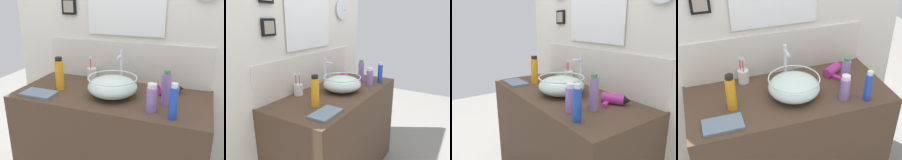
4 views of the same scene
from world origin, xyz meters
The scene contains 11 objects.
vanity_counter centered at (0.00, 0.00, 0.43)m, with size 1.30×0.60×0.86m, color #4C3828.
back_panel centered at (0.00, 0.33, 1.23)m, with size 1.91×0.10×2.47m.
glass_bowl_sink centered at (0.02, -0.03, 0.93)m, with size 0.33×0.33×0.13m.
faucet centered at (0.02, 0.14, 1.02)m, with size 0.02×0.10×0.28m.
hair_drier centered at (0.38, 0.13, 0.90)m, with size 0.19×0.19×0.07m.
toothbrush_cup centered at (-0.25, 0.23, 0.91)m, with size 0.07×0.07×0.19m.
shampoo_bottle centered at (0.37, -0.04, 0.97)m, with size 0.05×0.05×0.22m.
soap_dispenser centered at (0.44, -0.22, 0.96)m, with size 0.05×0.05×0.21m.
spray_bottle centered at (-0.37, -0.04, 0.98)m, with size 0.06×0.06×0.23m.
lotion_bottle centered at (0.31, -0.16, 0.94)m, with size 0.06×0.06×0.17m.
hand_towel centered at (-0.45, -0.18, 0.87)m, with size 0.23×0.14×0.02m, color slate.
Camera 1 is at (0.56, -1.47, 1.51)m, focal length 40.00 mm.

